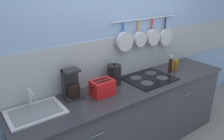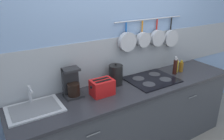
% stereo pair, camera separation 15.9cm
% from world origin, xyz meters
% --- Properties ---
extents(wall_back, '(7.20, 0.15, 2.60)m').
position_xyz_m(wall_back, '(0.00, 0.34, 1.27)').
color(wall_back, '#84A3CC').
rests_on(wall_back, ground_plane).
extents(cabinet_base, '(2.71, 0.58, 0.85)m').
position_xyz_m(cabinet_base, '(0.00, -0.00, 0.43)').
color(cabinet_base, '#3F4247').
rests_on(cabinet_base, ground_plane).
extents(countertop, '(2.75, 0.60, 0.03)m').
position_xyz_m(countertop, '(0.00, 0.00, 0.87)').
color(countertop, '#2D2D33').
rests_on(countertop, cabinet_base).
extents(sink_basin, '(0.50, 0.37, 0.19)m').
position_xyz_m(sink_basin, '(-1.09, 0.10, 0.90)').
color(sink_basin, '#B7BABF').
rests_on(sink_basin, countertop).
extents(coffee_maker, '(0.18, 0.17, 0.31)m').
position_xyz_m(coffee_maker, '(-0.68, 0.17, 1.01)').
color(coffee_maker, '#262628').
rests_on(coffee_maker, countertop).
extents(toaster, '(0.25, 0.16, 0.17)m').
position_xyz_m(toaster, '(-0.40, 0.03, 0.97)').
color(toaster, red).
rests_on(toaster, countertop).
extents(kettle, '(0.16, 0.16, 0.26)m').
position_xyz_m(kettle, '(-0.13, 0.18, 1.00)').
color(kettle, black).
rests_on(kettle, countertop).
extents(cooktop, '(0.58, 0.49, 0.01)m').
position_xyz_m(cooktop, '(0.30, 0.04, 0.89)').
color(cooktop, black).
rests_on(cooktop, countertop).
extents(bottle_vinegar, '(0.05, 0.05, 0.23)m').
position_xyz_m(bottle_vinegar, '(0.69, 0.04, 0.99)').
color(bottle_vinegar, '#33140F').
rests_on(bottle_vinegar, countertop).
extents(bottle_hot_sauce, '(0.05, 0.05, 0.19)m').
position_xyz_m(bottle_hot_sauce, '(0.75, 0.07, 0.97)').
color(bottle_hot_sauce, yellow).
rests_on(bottle_hot_sauce, countertop).
extents(bottle_cooking_wine, '(0.06, 0.06, 0.16)m').
position_xyz_m(bottle_cooking_wine, '(0.82, 0.05, 0.96)').
color(bottle_cooking_wine, '#8C5919').
rests_on(bottle_cooking_wine, countertop).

